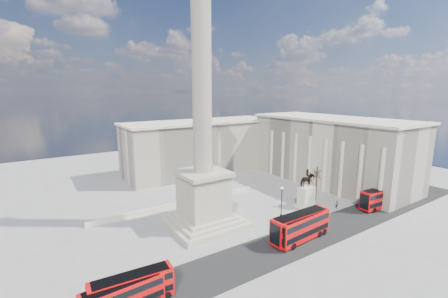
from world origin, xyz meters
name	(u,v)px	position (x,y,z in m)	size (l,w,h in m)	color
ground	(217,234)	(0.00, 0.00, 0.00)	(180.00, 180.00, 0.00)	gray
asphalt_road	(275,249)	(5.00, -10.00, 0.00)	(120.00, 9.00, 0.01)	black
nelsons_column	(203,160)	(0.00, 5.00, 12.92)	(14.00, 14.00, 49.85)	#A9A48D
balustrade_wall	(180,204)	(0.00, 16.00, 0.55)	(40.00, 0.60, 1.10)	beige
building_east	(330,150)	(45.00, 10.00, 9.32)	(19.00, 46.00, 18.60)	beige
building_northeast	(203,146)	(20.00, 40.00, 8.32)	(51.00, 17.00, 16.60)	beige
red_bus_a	(133,289)	(-18.58, -10.15, 2.13)	(10.15, 2.99, 4.06)	red
red_bus_b	(303,227)	(11.30, -10.32, 2.50)	(11.92, 3.50, 4.77)	red
red_bus_c	(300,226)	(11.05, -9.92, 2.57)	(12.10, 2.99, 4.89)	red
red_bus_d	(381,198)	(37.34, -9.73, 2.37)	(11.34, 3.59, 4.52)	red
red_bus_e	(124,297)	(-19.86, -10.90, 2.04)	(9.70, 2.72, 3.89)	red
victorian_lamp	(282,199)	(15.14, -1.07, 3.87)	(0.56, 0.56, 6.56)	black
equestrian_statue	(306,194)	(23.80, -0.07, 3.13)	(4.32, 3.24, 8.92)	beige
bare_tree_near	(317,173)	(28.79, 1.30, 6.95)	(2.02, 2.02, 8.82)	#332319
bare_tree_mid	(310,178)	(27.16, 1.95, 5.87)	(1.96, 1.96, 7.45)	#332319
bare_tree_far	(303,162)	(38.23, 13.88, 5.95)	(1.85, 1.85, 7.56)	#332319
pedestrian_walking	(337,205)	(28.94, -4.56, 0.88)	(0.64, 0.42, 1.75)	black
pedestrian_standing	(316,217)	(19.52, -6.50, 0.84)	(0.82, 0.64, 1.69)	black
pedestrian_crossing	(301,221)	(15.54, -6.15, 0.90)	(1.05, 0.44, 1.79)	black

